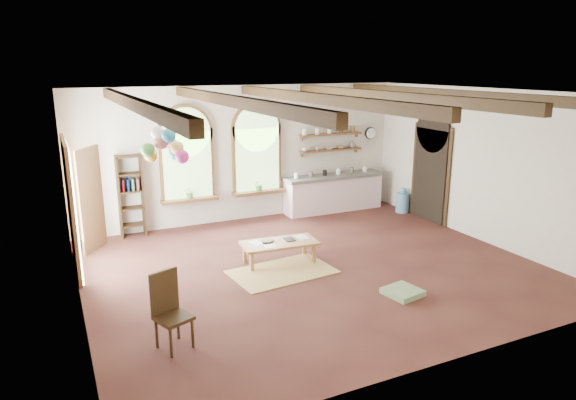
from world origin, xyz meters
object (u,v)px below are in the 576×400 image
side_chair (173,326)px  balloon_cluster (166,146)px  coffee_table (279,244)px  kitchen_counter (333,192)px

side_chair → balloon_cluster: (0.56, 2.47, 2.02)m
coffee_table → balloon_cluster: 2.79m
balloon_cluster → kitchen_counter: bearing=27.0°
side_chair → kitchen_counter: bearing=42.7°
kitchen_counter → balloon_cluster: bearing=-153.0°
kitchen_counter → coffee_table: bearing=-135.5°
kitchen_counter → balloon_cluster: size_ratio=2.33×
side_chair → balloon_cluster: balloon_cluster is taller
balloon_cluster → side_chair: bearing=-102.9°
coffee_table → side_chair: size_ratio=1.42×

